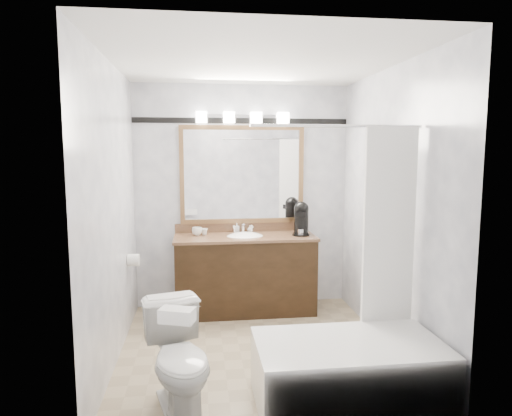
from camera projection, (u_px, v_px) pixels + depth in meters
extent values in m
cube|color=tan|center=(257.00, 351.00, 4.06)|extent=(2.40, 2.60, 0.01)
cube|color=white|center=(257.00, 61.00, 3.75)|extent=(2.40, 2.60, 0.01)
cube|color=white|center=(242.00, 197.00, 5.19)|extent=(2.40, 0.01, 2.50)
cube|color=white|center=(286.00, 241.00, 2.62)|extent=(2.40, 0.01, 2.50)
cube|color=white|center=(112.00, 214.00, 3.76)|extent=(0.01, 2.60, 2.50)
cube|color=white|center=(391.00, 209.00, 4.06)|extent=(0.01, 2.60, 2.50)
cube|color=black|center=(245.00, 275.00, 5.01)|extent=(1.50, 0.55, 0.82)
cube|color=#986B48|center=(245.00, 237.00, 4.96)|extent=(1.53, 0.58, 0.03)
cube|color=#986B48|center=(243.00, 227.00, 5.21)|extent=(1.53, 0.03, 0.10)
ellipsoid|color=white|center=(245.00, 239.00, 4.96)|extent=(0.44, 0.34, 0.14)
cube|color=olive|center=(242.00, 128.00, 5.07)|extent=(1.40, 0.04, 0.05)
cube|color=olive|center=(243.00, 221.00, 5.20)|extent=(1.40, 0.04, 0.05)
cube|color=olive|center=(182.00, 175.00, 5.05)|extent=(0.05, 0.04, 1.00)
cube|color=olive|center=(301.00, 174.00, 5.22)|extent=(0.05, 0.04, 1.00)
cube|color=white|center=(242.00, 175.00, 5.14)|extent=(1.30, 0.01, 1.00)
cube|color=silver|center=(242.00, 116.00, 5.04)|extent=(0.90, 0.05, 0.03)
cube|color=white|center=(201.00, 117.00, 4.94)|extent=(0.12, 0.12, 0.12)
cube|color=white|center=(229.00, 117.00, 4.98)|extent=(0.12, 0.12, 0.12)
cube|color=white|center=(256.00, 118.00, 5.02)|extent=(0.12, 0.12, 0.12)
cube|color=white|center=(283.00, 118.00, 5.05)|extent=(0.12, 0.12, 0.12)
cube|color=black|center=(242.00, 121.00, 5.07)|extent=(2.40, 0.01, 0.06)
cube|color=white|center=(348.00, 372.00, 3.20)|extent=(1.30, 0.72, 0.45)
cylinder|color=silver|center=(338.00, 126.00, 3.35)|extent=(1.30, 0.02, 0.02)
cube|color=white|center=(389.00, 229.00, 3.49)|extent=(0.40, 0.04, 1.55)
cylinder|color=white|center=(134.00, 260.00, 4.49)|extent=(0.11, 0.12, 0.12)
imported|color=white|center=(180.00, 359.00, 3.09)|extent=(0.57, 0.79, 0.73)
cube|color=white|center=(177.00, 315.00, 2.78)|extent=(0.24, 0.18, 0.09)
cylinder|color=black|center=(301.00, 234.00, 4.98)|extent=(0.19, 0.19, 0.02)
cylinder|color=black|center=(301.00, 221.00, 5.03)|extent=(0.16, 0.16, 0.27)
sphere|color=black|center=(301.00, 209.00, 5.01)|extent=(0.16, 0.16, 0.16)
cube|color=black|center=(301.00, 214.00, 4.93)|extent=(0.13, 0.13, 0.05)
cylinder|color=silver|center=(301.00, 232.00, 4.96)|extent=(0.06, 0.06, 0.06)
imported|color=white|center=(197.00, 231.00, 4.99)|extent=(0.14, 0.14, 0.09)
imported|color=white|center=(204.00, 232.00, 5.02)|extent=(0.09, 0.09, 0.07)
imported|color=white|center=(237.00, 228.00, 5.16)|extent=(0.05, 0.06, 0.11)
imported|color=white|center=(250.00, 229.00, 5.18)|extent=(0.08, 0.08, 0.08)
cube|color=beige|center=(245.00, 233.00, 5.07)|extent=(0.07, 0.05, 0.02)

